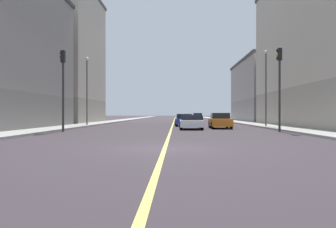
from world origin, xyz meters
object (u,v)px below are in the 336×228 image
Objects in this scene: car_blue at (184,120)px; car_orange at (220,121)px; traffic_light_right_near at (63,79)px; building_right_midblock at (58,57)px; traffic_light_left_near at (279,78)px; street_lamp_left_near at (266,80)px; street_lamp_right_near at (87,84)px; car_black at (198,117)px; building_left_mid at (271,91)px; car_white at (191,122)px.

car_blue is 1.01× the size of car_orange.
traffic_light_right_near reaches higher than car_orange.
building_right_midblock is 22.22m from car_blue.
traffic_light_left_near is at bearing 0.00° from traffic_light_right_near.
street_lamp_left_near reaches higher than street_lamp_right_near.
street_lamp_right_near is at bearing -58.36° from building_right_midblock.
street_lamp_left_near is 1.76× the size of car_orange.
traffic_light_right_near is 18.59m from street_lamp_left_near.
car_blue is (-6.73, 11.50, -3.31)m from traffic_light_left_near.
building_right_midblock reaches higher than car_black.
building_right_midblock is 4.49× the size of car_orange.
car_orange is (-11.84, -25.88, -4.44)m from building_left_mid.
car_orange is at bearing -60.83° from car_blue.
street_lamp_left_near is at bearing -26.85° from car_blue.
street_lamp_right_near reaches higher than car_orange.
car_white is at bearing -148.26° from car_orange.
traffic_light_left_near reaches higher than car_orange.
car_blue is at bearing -96.67° from car_black.
traffic_light_left_near is 1.44× the size of car_white.
traffic_light_right_near is at bearing -69.64° from building_right_midblock.
car_black is at bearing 90.01° from car_orange.
car_black is (-11.85, 6.79, -4.42)m from building_left_mid.
traffic_light_left_near reaches higher than car_black.
car_blue is 0.98× the size of car_white.
street_lamp_right_near is 31.32m from car_black.
car_white is (9.67, 4.16, -3.28)m from traffic_light_right_near.
building_right_midblock reaches higher than building_left_mid.
street_lamp_right_near reaches higher than car_black.
car_black is at bearing 83.33° from car_blue.
traffic_light_right_near is 10.50m from street_lamp_right_near.
car_blue is (17.46, -10.72, -8.61)m from building_right_midblock.
building_left_mid is 25.57m from car_blue.
building_left_mid is 1.08× the size of building_right_midblock.
building_right_midblock is 33.27m from traffic_light_left_near.
car_black reaches higher than car_blue.
traffic_light_left_near reaches higher than car_blue.
traffic_light_left_near is 1.47× the size of car_blue.
street_lamp_left_near is 18.17m from street_lamp_right_near.
traffic_light_right_near is (-24.22, -31.72, -1.21)m from building_left_mid.
car_blue is (10.20, 1.06, -3.83)m from street_lamp_right_near.
car_white is (10.66, -6.27, -3.85)m from street_lamp_right_near.
car_orange is (20.62, -16.39, -8.58)m from building_right_midblock.
car_blue is 1.04× the size of car_black.
building_left_mid is at bearing 75.37° from traffic_light_left_near.
car_black is (2.70, 34.34, 0.07)m from car_white.
street_lamp_left_near is at bearing -9.05° from street_lamp_right_near.
car_white is at bearing -117.83° from building_left_mid.
building_right_midblock is 4.34× the size of car_white.
street_lamp_right_near is 1.67× the size of car_white.
building_left_mid reaches higher than car_orange.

